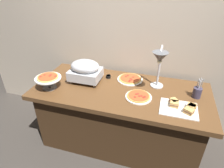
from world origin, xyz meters
TOP-DOWN VIEW (x-y plane):
  - ground_plane at (0.00, 0.00)m, footprint 8.00×8.00m
  - back_wall at (0.00, 0.50)m, footprint 4.40×0.04m
  - buffet_table at (0.00, 0.00)m, footprint 1.90×0.84m
  - chafing_dish at (-0.43, 0.06)m, footprint 0.35×0.27m
  - heat_lamp at (0.37, 0.04)m, footprint 0.15×0.33m
  - pizza_plate_front at (0.21, -0.10)m, footprint 0.27×0.27m
  - pizza_plate_center at (0.05, 0.23)m, footprint 0.30×0.30m
  - pizza_plate_raised_stand at (-0.76, -0.19)m, footprint 0.28×0.28m
  - sandwich_platter at (0.63, -0.17)m, footprint 0.34×0.27m
  - sauce_cup_near at (-0.21, 0.21)m, footprint 0.06×0.06m
  - utensil_holder at (0.77, 0.07)m, footprint 0.08×0.08m

SIDE VIEW (x-z plane):
  - ground_plane at x=0.00m, z-range 0.00..0.00m
  - buffet_table at x=0.00m, z-range 0.01..0.77m
  - pizza_plate_front at x=0.21m, z-range 0.76..0.79m
  - pizza_plate_center at x=0.05m, z-range 0.76..0.79m
  - sauce_cup_near at x=-0.21m, z-range 0.76..0.80m
  - sandwich_platter at x=0.63m, z-range 0.75..0.81m
  - utensil_holder at x=0.77m, z-range 0.71..0.93m
  - pizza_plate_raised_stand at x=-0.76m, z-range 0.80..0.95m
  - chafing_dish at x=-0.43m, z-range 0.78..1.04m
  - heat_lamp at x=0.37m, z-range 0.89..1.37m
  - back_wall at x=0.00m, z-range 0.00..2.40m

